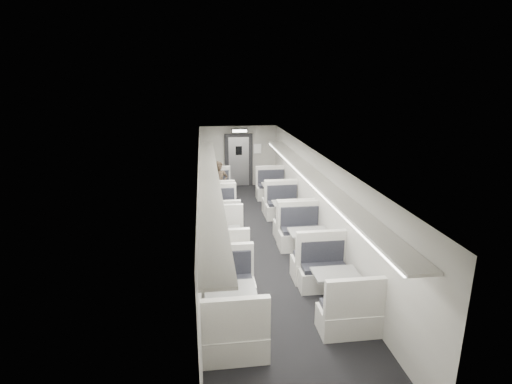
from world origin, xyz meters
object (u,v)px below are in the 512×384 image
object	(u,v)px
booth_right_b	(288,214)
booth_right_c	(308,246)
passenger	(220,185)
booth_left_d	(231,307)
booth_left_c	(223,244)
booth_right_d	(335,290)
booth_right_a	(275,194)
booth_left_a	(216,196)
vestibule_door	(239,161)
booth_left_b	(220,221)
exit_sign	(240,131)

from	to	relation	value
booth_right_b	booth_right_c	distance (m)	2.34
passenger	booth_left_d	bearing A→B (deg)	-95.26
booth_right_b	passenger	distance (m)	2.84
booth_left_c	booth_right_d	bearing A→B (deg)	-49.86
booth_right_d	passenger	distance (m)	6.67
booth_right_a	booth_right_c	distance (m)	4.39
booth_left_a	vestibule_door	distance (m)	2.88
passenger	booth_left_c	bearing A→B (deg)	-95.94
booth_left_d	booth_right_c	size ratio (longest dim) A/B	0.96
booth_left_c	booth_right_b	bearing A→B (deg)	44.02
booth_left_b	booth_left_d	distance (m)	4.32
booth_right_d	booth_left_d	bearing A→B (deg)	-170.16
booth_left_a	booth_left_c	world-z (taller)	booth_left_a
booth_right_d	exit_sign	size ratio (longest dim) A/B	3.37
booth_left_a	booth_right_b	xyz separation A→B (m)	(2.00, -2.10, -0.01)
booth_left_b	booth_right_c	bearing A→B (deg)	-45.07
booth_left_c	booth_right_a	bearing A→B (deg)	63.32
booth_left_b	booth_left_d	size ratio (longest dim) A/B	1.05
booth_left_a	booth_right_c	world-z (taller)	booth_right_c
passenger	booth_right_d	bearing A→B (deg)	-77.85
booth_left_b	vestibule_door	xyz separation A→B (m)	(1.00, 5.06, 0.64)
booth_left_a	booth_left_d	size ratio (longest dim) A/B	1.03
booth_right_d	exit_sign	xyz separation A→B (m)	(-1.00, 8.54, 1.91)
booth_left_c	exit_sign	xyz separation A→B (m)	(1.00, 6.17, 1.89)
exit_sign	vestibule_door	bearing A→B (deg)	90.00
booth_left_a	booth_right_a	world-z (taller)	booth_left_a
booth_right_a	booth_right_d	xyz separation A→B (m)	(0.00, -6.35, -0.01)
booth_right_c	passenger	xyz separation A→B (m)	(-1.88, 4.43, 0.38)
passenger	exit_sign	bearing A→B (deg)	63.41
booth_left_d	booth_right_c	world-z (taller)	booth_right_c
booth_right_a	booth_right_c	world-z (taller)	booth_right_c
booth_left_b	booth_left_c	bearing A→B (deg)	-90.00
booth_right_b	booth_left_d	bearing A→B (deg)	-113.27
booth_left_a	booth_left_c	bearing A→B (deg)	-90.00
booth_left_c	booth_right_b	distance (m)	2.78
booth_right_a	vestibule_door	world-z (taller)	vestibule_door
passenger	booth_left_a	bearing A→B (deg)	171.18
booth_left_b	exit_sign	distance (m)	5.04
booth_left_c	vestibule_door	xyz separation A→B (m)	(1.00, 6.66, 0.65)
booth_left_d	booth_right_d	world-z (taller)	booth_left_d
booth_left_a	booth_right_c	bearing A→B (deg)	-65.73
booth_left_c	booth_right_c	world-z (taller)	booth_right_c
booth_left_b	booth_right_b	world-z (taller)	booth_left_b
booth_right_c	booth_right_a	bearing A→B (deg)	90.00
booth_left_b	booth_right_d	bearing A→B (deg)	-63.26
booth_left_c	booth_right_c	size ratio (longest dim) A/B	0.97
booth_right_a	booth_left_d	bearing A→B (deg)	-106.62
booth_left_c	booth_right_b	size ratio (longest dim) A/B	1.02
booth_left_b	booth_right_c	world-z (taller)	booth_left_b
booth_right_d	exit_sign	distance (m)	8.81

